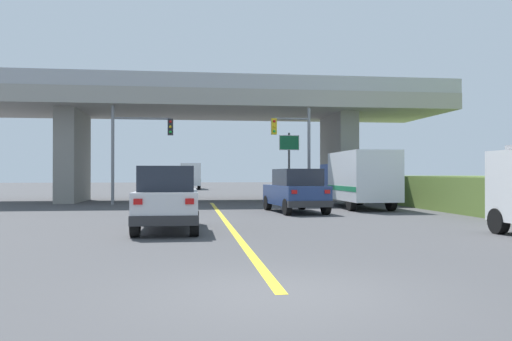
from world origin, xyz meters
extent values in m
plane|color=#424244|center=(0.00, 27.44, 0.00)|extent=(160.00, 160.00, 0.00)
cube|color=gray|center=(0.00, 27.44, 6.33)|extent=(30.92, 8.86, 1.00)
cube|color=gray|center=(-8.82, 27.44, 2.92)|extent=(1.22, 5.32, 5.83)
cube|color=gray|center=(8.82, 27.44, 2.92)|extent=(1.22, 5.32, 5.83)
cube|color=#9EA0A5|center=(0.00, 23.15, 7.28)|extent=(30.92, 0.20, 0.90)
cube|color=#9EA0A5|center=(0.00, 31.72, 7.28)|extent=(30.92, 0.20, 0.90)
cube|color=yellow|center=(0.00, 12.35, 0.00)|extent=(0.20, 24.69, 0.01)
cube|color=silver|center=(-2.04, 9.21, 0.81)|extent=(1.85, 4.59, 0.90)
cube|color=#1E232D|center=(-2.04, 8.86, 1.64)|extent=(1.63, 2.53, 0.76)
cube|color=#2D2D30|center=(-2.04, 6.96, 0.50)|extent=(1.89, 0.20, 0.28)
cube|color=red|center=(-2.74, 6.89, 1.03)|extent=(0.24, 0.06, 0.16)
cube|color=red|center=(-1.35, 6.89, 1.03)|extent=(0.24, 0.06, 0.16)
cylinder|color=black|center=(-2.87, 10.95, 0.36)|extent=(0.26, 0.72, 0.72)
cylinder|color=black|center=(-1.22, 10.95, 0.36)|extent=(0.26, 0.72, 0.72)
cylinder|color=black|center=(-2.87, 7.46, 0.36)|extent=(0.26, 0.72, 0.72)
cylinder|color=black|center=(-1.22, 7.46, 0.36)|extent=(0.26, 0.72, 0.72)
cube|color=navy|center=(3.54, 16.42, 0.81)|extent=(2.42, 4.68, 0.90)
cube|color=#1E232D|center=(3.57, 16.08, 1.64)|extent=(1.98, 2.64, 0.76)
cube|color=#2D2D30|center=(3.76, 14.23, 0.50)|extent=(2.02, 0.40, 0.28)
cube|color=red|center=(3.03, 14.08, 1.03)|extent=(0.24, 0.08, 0.16)
cube|color=red|center=(4.50, 14.24, 1.03)|extent=(0.24, 0.08, 0.16)
cylinder|color=black|center=(2.49, 18.03, 0.36)|extent=(0.33, 0.74, 0.72)
cylinder|color=black|center=(4.25, 18.21, 0.36)|extent=(0.33, 0.74, 0.72)
cylinder|color=black|center=(2.83, 14.64, 0.36)|extent=(0.33, 0.74, 0.72)
cylinder|color=black|center=(4.59, 14.82, 0.36)|extent=(0.33, 0.74, 0.72)
cube|color=navy|center=(7.41, 21.67, 1.40)|extent=(2.20, 2.00, 1.90)
cube|color=silver|center=(7.41, 18.16, 1.69)|extent=(2.31, 5.01, 2.47)
cube|color=#197F4C|center=(7.41, 18.16, 1.07)|extent=(2.33, 4.91, 0.24)
cylinder|color=black|center=(6.41, 21.67, 0.45)|extent=(0.30, 0.90, 0.90)
cylinder|color=black|center=(8.41, 21.67, 0.45)|extent=(0.30, 0.90, 0.90)
cylinder|color=black|center=(6.41, 16.91, 0.45)|extent=(0.30, 0.90, 0.90)
cylinder|color=black|center=(8.41, 16.91, 0.45)|extent=(0.30, 0.90, 0.90)
cylinder|color=black|center=(7.77, 6.93, 0.38)|extent=(0.28, 0.76, 0.76)
cylinder|color=slate|center=(5.76, 23.13, 2.87)|extent=(0.18, 0.18, 5.75)
cylinder|color=slate|center=(4.69, 23.13, 5.10)|extent=(2.13, 0.12, 0.12)
cube|color=gold|center=(3.63, 23.13, 4.62)|extent=(0.32, 0.26, 0.96)
sphere|color=red|center=(3.63, 22.98, 4.92)|extent=(0.16, 0.16, 0.16)
sphere|color=gold|center=(3.63, 22.98, 4.62)|extent=(0.16, 0.16, 0.16)
sphere|color=green|center=(3.63, 22.98, 4.32)|extent=(0.16, 0.16, 0.16)
cylinder|color=slate|center=(-5.76, 23.43, 2.88)|extent=(0.18, 0.18, 5.76)
cylinder|color=slate|center=(-4.11, 23.43, 5.02)|extent=(3.29, 0.12, 0.12)
cube|color=#232326|center=(-2.47, 23.43, 4.54)|extent=(0.32, 0.26, 0.96)
sphere|color=red|center=(-2.47, 23.28, 4.84)|extent=(0.16, 0.16, 0.16)
sphere|color=gold|center=(-2.47, 23.28, 4.54)|extent=(0.16, 0.16, 0.16)
sphere|color=green|center=(-2.47, 23.28, 4.24)|extent=(0.16, 0.16, 0.16)
cylinder|color=#56595E|center=(5.03, 25.65, 2.23)|extent=(0.14, 0.14, 4.45)
cube|color=#197242|center=(5.03, 25.59, 3.81)|extent=(1.22, 0.08, 0.88)
cube|color=white|center=(5.03, 25.58, 3.81)|extent=(1.30, 0.04, 0.96)
cube|color=silver|center=(-1.23, 58.43, 1.40)|extent=(2.20, 2.00, 1.90)
cube|color=silver|center=(-1.23, 54.79, 1.75)|extent=(2.31, 5.29, 2.60)
cube|color=#197F4C|center=(-1.23, 54.79, 1.10)|extent=(2.33, 5.19, 0.24)
cylinder|color=black|center=(-2.23, 58.43, 0.45)|extent=(0.30, 0.90, 0.90)
cylinder|color=black|center=(-0.23, 58.43, 0.45)|extent=(0.30, 0.90, 0.90)
cylinder|color=black|center=(-2.23, 53.47, 0.45)|extent=(0.30, 0.90, 0.90)
cylinder|color=black|center=(-0.23, 53.47, 0.45)|extent=(0.30, 0.90, 0.90)
camera|label=1|loc=(-1.35, -7.60, 1.77)|focal=36.76mm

